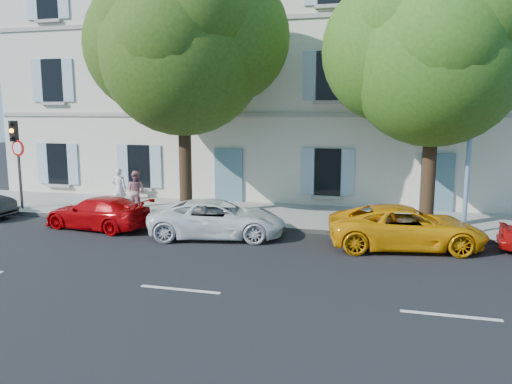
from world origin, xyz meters
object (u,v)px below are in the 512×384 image
(car_white_coupe, at_px, (218,219))
(pedestrian_b, at_px, (136,191))
(car_yellow_supercar, at_px, (406,227))
(traffic_light, at_px, (16,145))
(tree_left, at_px, (183,53))
(street_lamp, at_px, (473,104))
(car_red_coupe, at_px, (98,213))
(road_sign, at_px, (19,160))
(pedestrian_a, at_px, (119,188))
(tree_right, at_px, (435,59))

(car_white_coupe, xyz_separation_m, pedestrian_b, (-4.34, 2.56, 0.35))
(car_yellow_supercar, height_order, traffic_light, traffic_light)
(tree_left, distance_m, street_lamp, 10.18)
(car_red_coupe, distance_m, pedestrian_b, 2.54)
(car_white_coupe, height_order, car_yellow_supercar, car_yellow_supercar)
(traffic_light, height_order, road_sign, traffic_light)
(car_red_coupe, relative_size, street_lamp, 0.53)
(pedestrian_b, bearing_deg, road_sign, 19.24)
(tree_left, relative_size, road_sign, 3.35)
(car_red_coupe, xyz_separation_m, pedestrian_a, (-0.77, 2.86, 0.41))
(car_yellow_supercar, bearing_deg, car_white_coupe, 81.58)
(car_white_coupe, xyz_separation_m, pedestrian_a, (-5.31, 2.92, 0.37))
(car_white_coupe, bearing_deg, pedestrian_b, 47.85)
(tree_left, distance_m, pedestrian_a, 6.24)
(car_yellow_supercar, relative_size, traffic_light, 1.30)
(traffic_light, distance_m, street_lamp, 17.36)
(car_red_coupe, bearing_deg, pedestrian_b, -176.10)
(car_white_coupe, bearing_deg, tree_left, 30.47)
(car_yellow_supercar, height_order, tree_left, tree_left)
(car_yellow_supercar, distance_m, tree_left, 10.09)
(tree_left, height_order, tree_right, tree_left)
(street_lamp, bearing_deg, car_red_coupe, -172.54)
(road_sign, xyz_separation_m, pedestrian_b, (4.84, 0.73, -1.22))
(car_white_coupe, distance_m, traffic_light, 9.81)
(car_yellow_supercar, xyz_separation_m, pedestrian_b, (-10.37, 2.37, 0.33))
(road_sign, distance_m, pedestrian_b, 5.05)
(tree_left, xyz_separation_m, pedestrian_b, (-2.27, 0.27, -5.31))
(car_yellow_supercar, xyz_separation_m, street_lamp, (1.88, 1.51, 3.73))
(car_red_coupe, bearing_deg, traffic_light, -102.58)
(tree_right, relative_size, pedestrian_b, 5.35)
(car_yellow_supercar, distance_m, pedestrian_a, 11.67)
(traffic_light, relative_size, street_lamp, 0.48)
(tree_right, distance_m, traffic_light, 16.41)
(car_red_coupe, relative_size, traffic_light, 1.10)
(tree_left, bearing_deg, car_red_coupe, -137.96)
(street_lamp, relative_size, pedestrian_a, 4.43)
(tree_right, height_order, road_sign, tree_right)
(tree_left, bearing_deg, traffic_light, -177.11)
(car_white_coupe, height_order, street_lamp, street_lamp)
(traffic_light, height_order, street_lamp, street_lamp)
(car_red_coupe, xyz_separation_m, car_white_coupe, (4.54, -0.07, 0.05))
(traffic_light, distance_m, pedestrian_b, 5.38)
(road_sign, bearing_deg, traffic_light, 153.89)
(car_red_coupe, distance_m, street_lamp, 13.12)
(tree_right, relative_size, pedestrian_a, 5.26)
(tree_right, bearing_deg, car_white_coupe, -161.86)
(tree_right, height_order, pedestrian_a, tree_right)
(car_red_coupe, relative_size, road_sign, 1.40)
(tree_right, relative_size, road_sign, 3.12)
(road_sign, xyz_separation_m, street_lamp, (17.09, -0.14, 2.19))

